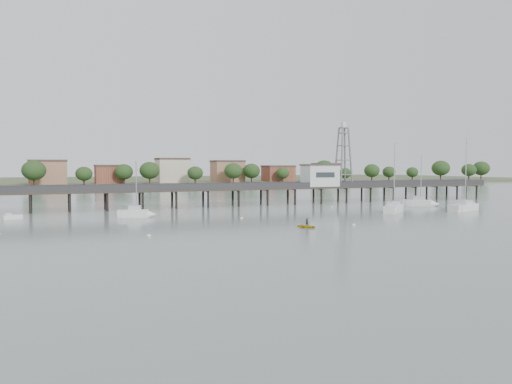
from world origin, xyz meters
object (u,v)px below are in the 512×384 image
Objects in this scene: sailboat_d at (468,207)px; sailboat_c at (395,208)px; lattice_tower at (343,157)px; sailboat_b at (139,213)px; sailboat_e at (424,203)px; pier at (221,189)px; yellow_dinghy at (307,228)px; white_tender at (11,217)px.

sailboat_c is (-15.66, 3.02, 0.01)m from sailboat_d.
sailboat_b is at bearing -162.03° from lattice_tower.
sailboat_e is 62.56m from sailboat_b.
sailboat_c is at bearing -103.79° from sailboat_e.
pier is 9.79× the size of sailboat_d.
sailboat_c is at bearing -42.59° from pier.
sailboat_c is 4.86× the size of yellow_dinghy.
white_tender is (-83.78, 16.08, -0.26)m from sailboat_d.
pier is at bearing 58.11° from sailboat_b.
lattice_tower is at bearing -12.18° from white_tender.
sailboat_c reaches higher than white_tender.
lattice_tower is (31.50, 0.00, 7.31)m from pier.
sailboat_e is at bearing 75.91° from sailboat_d.
lattice_tower is 53.39m from yellow_dinghy.
lattice_tower is 1.01× the size of sailboat_d.
sailboat_b is at bearing 100.34° from yellow_dinghy.
lattice_tower reaches higher than pier.
yellow_dinghy is at bearing 177.43° from sailboat_d.
sailboat_b is 3.04× the size of white_tender.
sailboat_c is at bearing 9.04° from sailboat_b.
lattice_tower is 27.52m from sailboat_c.
sailboat_e reaches higher than white_tender.
pier is at bearing -180.00° from lattice_tower.
sailboat_c is 4.24× the size of white_tender.
sailboat_d is 1.52× the size of sailboat_b.
sailboat_c is 48.60m from sailboat_b.
pier is at bearing -155.64° from sailboat_e.
sailboat_e is at bearing -57.64° from lattice_tower.
sailboat_d is 45.65m from yellow_dinghy.
white_tender is (-72.32, -12.04, -10.73)m from lattice_tower.
white_tender is at bearing -170.55° from lattice_tower.
sailboat_c is at bearing -32.48° from white_tender.
pier is 10.63× the size of sailboat_c.
white_tender is (-40.82, -12.04, -3.43)m from pier.
sailboat_b is at bearing 129.98° from sailboat_c.
sailboat_d reaches higher than sailboat_b.
pier reaches higher than white_tender.
sailboat_b is at bearing -35.14° from white_tender.
yellow_dinghy is at bearing -57.56° from white_tender.
sailboat_e is at bearing -24.72° from white_tender.
lattice_tower is 55.76m from sailboat_b.
pier is at bearing 97.10° from sailboat_c.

